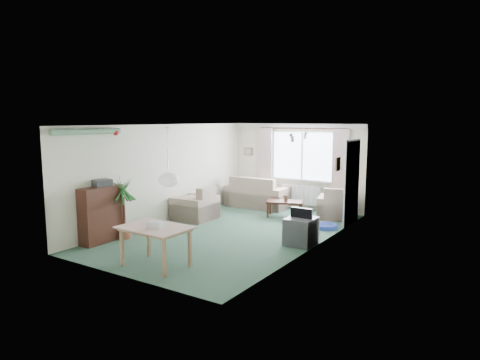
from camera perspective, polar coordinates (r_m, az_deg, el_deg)
The scene contains 25 objects.
ground at distance 9.72m, azimuth -0.97°, elevation -6.94°, with size 6.50×6.50×0.00m, color #2E4E3D.
window at distance 12.16m, azimuth 8.34°, elevation 3.20°, with size 1.80×0.03×1.30m, color white.
curtain_rod at distance 12.05m, azimuth 8.25°, elevation 6.83°, with size 2.60×0.03×0.03m, color black.
curtain_left at distance 12.61m, azimuth 3.37°, elevation 2.40°, with size 0.45×0.08×2.00m, color beige.
curtain_right at distance 11.66m, azimuth 13.25°, elevation 1.73°, with size 0.45×0.08×2.00m, color beige.
radiator at distance 12.27m, azimuth 8.15°, elevation -1.94°, with size 1.20×0.10×0.55m, color white.
doorway at distance 10.62m, azimuth 14.73°, elevation -0.41°, with size 0.03×0.95×2.00m, color black.
pendant_lamp at distance 7.52m, azimuth -9.53°, elevation 0.02°, with size 0.36×0.36×0.36m, color white.
tinsel_garland at distance 9.02m, azimuth -19.70°, elevation 6.09°, with size 1.60×1.60×0.12m, color #196626.
bauble_cluster_a at distance 9.54m, azimuth 8.59°, elevation 6.20°, with size 0.20×0.20×0.20m, color silver.
bauble_cluster_b at distance 8.33m, azimuth 7.05°, elevation 5.96°, with size 0.20×0.20×0.20m, color silver.
wall_picture_back at distance 13.01m, azimuth 1.10°, elevation 3.82°, with size 0.28×0.03×0.22m, color brown.
wall_picture_right at distance 9.61m, azimuth 12.94°, elevation 2.09°, with size 0.03×0.24×0.30m, color brown.
sofa at distance 12.40m, azimuth 2.45°, elevation -1.55°, with size 1.78×0.94×0.89m, color beige.
armchair_corner at distance 11.24m, azimuth 12.77°, elevation -2.94°, with size 0.91×0.86×0.82m, color beige.
armchair_left at distance 10.90m, azimuth -6.00°, elevation -3.02°, with size 0.95×0.90×0.85m, color #C5B195.
coffee_table at distance 11.24m, azimuth 5.97°, elevation -3.83°, with size 0.92×0.51×0.42m, color black.
photo_frame at distance 11.11m, azimuth 6.12°, elevation -2.45°, with size 0.12×0.02×0.16m, color #4D3727.
bookshelf at distance 9.27m, azimuth -18.01°, elevation -4.39°, with size 0.32×0.95×1.16m, color black.
hifi_box at distance 9.21m, azimuth -17.95°, elevation -0.35°, with size 0.28×0.35×0.14m, color #36373B.
houseplant at distance 9.40m, azimuth -15.21°, elevation -3.67°, with size 0.56×0.56×1.30m, color #1C5223.
dining_table at distance 7.59m, azimuth -11.17°, elevation -8.76°, with size 1.09×0.73×0.68m, color #A08457.
gift_box at distance 7.43m, azimuth -11.18°, elevation -5.93°, with size 0.25×0.18×0.12m, color silver.
tv_cube at distance 8.80m, azimuth 8.14°, elevation -6.77°, with size 0.55×0.61×0.55m, color #37373C.
pet_bed at distance 10.20m, azimuth 11.38°, elevation -6.07°, with size 0.52×0.52×0.10m, color navy.
Camera 1 is at (5.24, -7.79, 2.53)m, focal length 32.00 mm.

